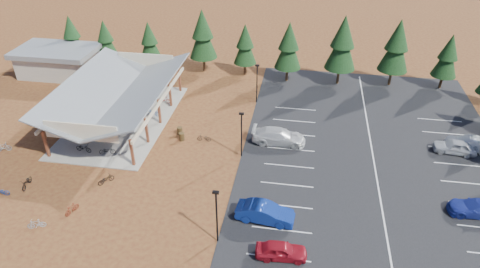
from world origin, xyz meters
TOP-DOWN VIEW (x-y plane):
  - ground at (0.00, 0.00)m, footprint 140.00×140.00m
  - asphalt_lot at (18.50, 3.00)m, footprint 27.00×44.00m
  - concrete_pad at (-10.00, 7.00)m, footprint 10.60×18.60m
  - bike_pavilion at (-10.00, 7.00)m, footprint 11.65×19.40m
  - outbuilding at (-24.00, 18.00)m, footprint 11.00×7.00m
  - lamp_post_0 at (5.00, -10.00)m, footprint 0.50×0.25m
  - lamp_post_1 at (5.00, 2.00)m, footprint 0.50×0.25m
  - lamp_post_2 at (5.00, 14.00)m, footprint 0.50×0.25m
  - trash_bin_0 at (-2.47, 5.04)m, footprint 0.60×0.60m
  - trash_bin_1 at (-1.94, 3.92)m, footprint 0.60×0.60m
  - pine_0 at (-23.45, 21.97)m, footprint 3.18×3.18m
  - pine_1 at (-18.25, 21.95)m, footprint 2.99×2.99m
  - pine_2 at (-11.51, 21.78)m, footprint 3.07×3.07m
  - pine_3 at (-3.81, 22.42)m, footprint 3.89×3.89m
  - pine_4 at (2.25, 22.20)m, footprint 3.18×3.18m
  - pine_5 at (8.32, 21.05)m, footprint 3.60×3.60m
  - pine_6 at (15.31, 21.29)m, footprint 4.09×4.09m
  - pine_7 at (22.30, 22.03)m, footprint 3.94×3.94m
  - pine_8 at (28.95, 22.14)m, footprint 3.23×3.23m
  - bike_0 at (-11.41, -0.06)m, footprint 1.87×0.88m
  - bike_1 at (-11.57, 4.37)m, footprint 1.55×0.87m
  - bike_2 at (-10.80, 8.54)m, footprint 1.91×1.11m
  - bike_3 at (-13.46, 14.48)m, footprint 1.80×0.86m
  - bike_4 at (-8.77, -0.09)m, footprint 1.79×0.97m
  - bike_5 at (-8.50, 3.63)m, footprint 1.70×0.56m
  - bike_6 at (-6.84, 8.52)m, footprint 1.90×1.06m
  - bike_7 at (-6.41, 11.84)m, footprint 1.60×0.71m
  - bike_8 at (-14.04, -6.18)m, footprint 0.91×1.93m
  - bike_9 at (-19.90, -1.23)m, footprint 1.72×1.08m
  - bike_10 at (-15.69, -7.79)m, footprint 1.74×0.94m
  - bike_11 at (-8.13, -8.83)m, footprint 0.89×1.56m
  - bike_12 at (-6.97, -4.47)m, footprint 1.47×1.63m
  - bike_13 at (-10.12, -11.03)m, footprint 1.54×0.95m
  - bike_16 at (0.53, 4.12)m, footprint 1.54×0.57m
  - car_0 at (10.16, -10.86)m, footprint 4.07×1.90m
  - car_1 at (8.48, -7.06)m, footprint 5.08×2.15m
  - car_3 at (8.59, 5.03)m, footprint 5.77×2.37m
  - car_7 at (26.42, -3.37)m, footprint 4.87×2.01m
  - car_8 at (26.87, 6.18)m, footprint 4.42×2.16m
  - car_9 at (28.42, 7.02)m, footprint 4.61×2.24m

SIDE VIEW (x-z plane):
  - ground at x=0.00m, z-range 0.00..0.00m
  - asphalt_lot at x=18.50m, z-range 0.00..0.04m
  - concrete_pad at x=-10.00m, z-range 0.00..0.10m
  - bike_16 at x=0.53m, z-range 0.00..0.80m
  - bike_12 at x=-6.97m, z-range 0.00..0.86m
  - bike_10 at x=-15.69m, z-range 0.00..0.87m
  - bike_13 at x=-10.12m, z-range 0.00..0.90m
  - trash_bin_0 at x=-2.47m, z-range 0.00..0.90m
  - trash_bin_1 at x=-1.94m, z-range 0.00..0.90m
  - bike_11 at x=-8.13m, z-range 0.00..0.91m
  - bike_8 at x=-14.04m, z-range 0.00..0.97m
  - bike_9 at x=-19.90m, z-range 0.00..1.00m
  - bike_4 at x=-8.77m, z-range 0.10..0.99m
  - bike_1 at x=-11.57m, z-range 0.10..1.00m
  - bike_7 at x=-6.41m, z-range 0.10..1.03m
  - bike_6 at x=-6.84m, z-range 0.10..1.04m
  - bike_0 at x=-11.41m, z-range 0.10..1.05m
  - bike_2 at x=-10.80m, z-range 0.10..1.05m
  - bike_5 at x=-8.50m, z-range 0.10..1.11m
  - bike_3 at x=-13.46m, z-range 0.10..1.14m
  - car_0 at x=10.16m, z-range 0.04..1.39m
  - car_7 at x=26.42m, z-range 0.04..1.45m
  - car_8 at x=26.87m, z-range 0.04..1.49m
  - car_9 at x=28.42m, z-range 0.04..1.50m
  - car_1 at x=8.48m, z-range 0.04..1.67m
  - car_3 at x=8.59m, z-range 0.04..1.71m
  - outbuilding at x=-24.00m, z-range 0.08..3.98m
  - lamp_post_0 at x=5.00m, z-range 0.41..5.55m
  - lamp_post_1 at x=5.00m, z-range 0.41..5.55m
  - lamp_post_2 at x=5.00m, z-range 0.41..5.55m
  - bike_pavilion at x=-10.00m, z-range 1.34..6.31m
  - pine_1 at x=-18.25m, z-range 0.77..7.74m
  - pine_2 at x=-11.51m, z-range 0.79..7.94m
  - pine_0 at x=-23.45m, z-range 0.82..8.22m
  - pine_4 at x=2.25m, z-range 0.82..8.22m
  - pine_8 at x=28.95m, z-range 0.83..8.36m
  - pine_5 at x=8.32m, z-range 0.93..9.32m
  - pine_3 at x=-3.81m, z-range 1.01..10.08m
  - pine_7 at x=22.30m, z-range 1.02..10.20m
  - pine_6 at x=15.31m, z-range 1.06..10.60m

